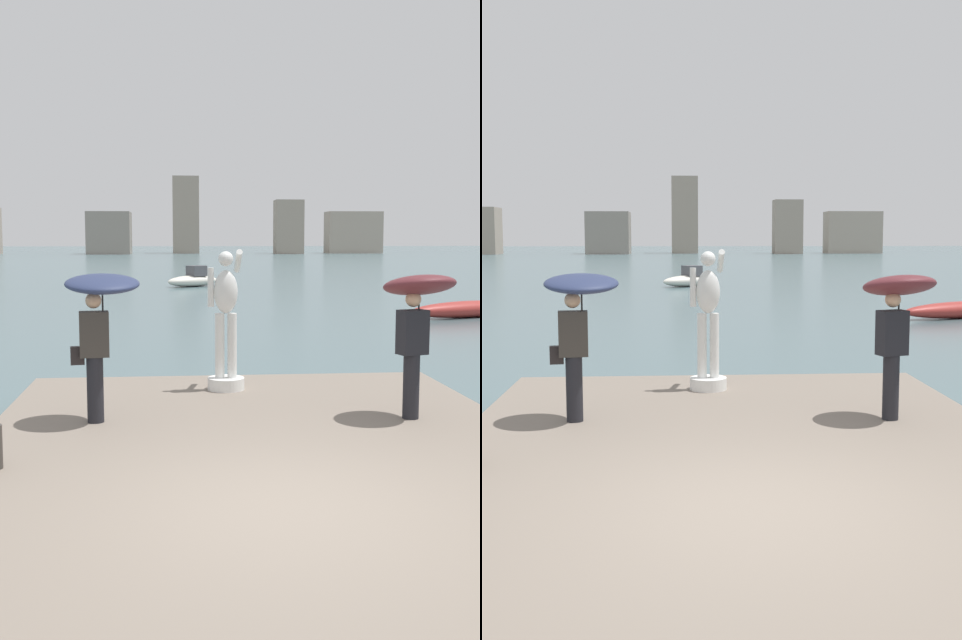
% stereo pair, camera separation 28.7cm
% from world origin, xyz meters
% --- Properties ---
extents(ground_plane, '(400.00, 400.00, 0.00)m').
position_xyz_m(ground_plane, '(0.00, 40.00, 0.00)').
color(ground_plane, '#4C666B').
extents(pier, '(6.89, 9.52, 0.40)m').
position_xyz_m(pier, '(0.00, 1.76, 0.20)').
color(pier, slate).
rests_on(pier, ground).
extents(statue_white_figure, '(0.59, 0.86, 2.26)m').
position_xyz_m(statue_white_figure, '(-0.21, 5.28, 1.35)').
color(statue_white_figure, white).
rests_on(statue_white_figure, pier).
extents(onlooker_left, '(1.10, 1.12, 2.01)m').
position_xyz_m(onlooker_left, '(-2.02, 3.33, 1.91)').
color(onlooker_left, black).
rests_on(onlooker_left, pier).
extents(onlooker_right, '(1.22, 1.24, 2.01)m').
position_xyz_m(onlooker_right, '(2.22, 3.17, 1.94)').
color(onlooker_right, black).
rests_on(onlooker_right, pier).
extents(boat_rightward, '(3.48, 2.88, 1.22)m').
position_xyz_m(boat_rightward, '(0.12, 36.79, 0.42)').
color(boat_rightward, silver).
rests_on(boat_rightward, ground).
extents(distant_skyline, '(75.29, 12.26, 13.63)m').
position_xyz_m(distant_skyline, '(-1.05, 125.73, 4.55)').
color(distant_skyline, gray).
rests_on(distant_skyline, ground).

